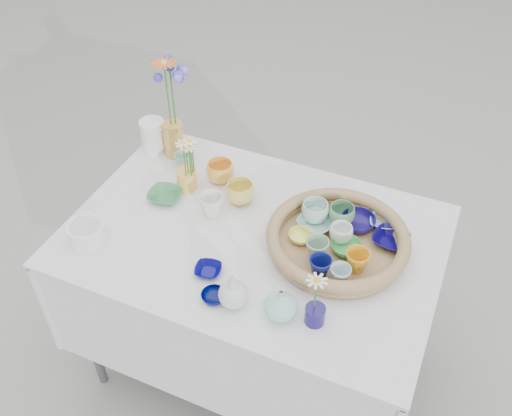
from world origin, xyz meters
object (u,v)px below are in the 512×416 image
at_px(tall_vase_yellow, 174,139).
at_px(bud_vase_seafoam, 281,303).
at_px(wicker_tray, 337,240).
at_px(display_table, 254,360).

bearing_deg(tall_vase_yellow, bud_vase_seafoam, -39.93).
bearing_deg(bud_vase_seafoam, wicker_tray, 77.98).
distance_m(display_table, wicker_tray, 0.85).
relative_size(bud_vase_seafoam, tall_vase_yellow, 0.73).
height_order(wicker_tray, tall_vase_yellow, tall_vase_yellow).
xyz_separation_m(wicker_tray, bud_vase_seafoam, (-0.07, -0.33, 0.01)).
bearing_deg(bud_vase_seafoam, display_table, 126.90).
height_order(display_table, wicker_tray, wicker_tray).
relative_size(wicker_tray, tall_vase_yellow, 3.25).
bearing_deg(bud_vase_seafoam, tall_vase_yellow, 140.07).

